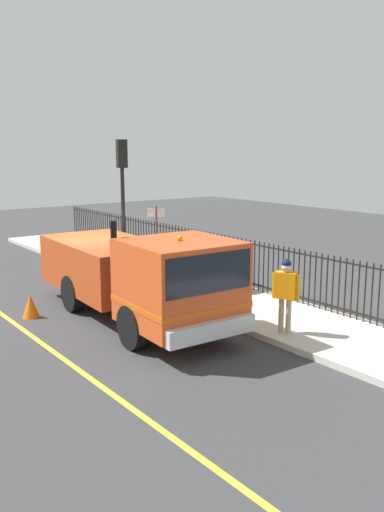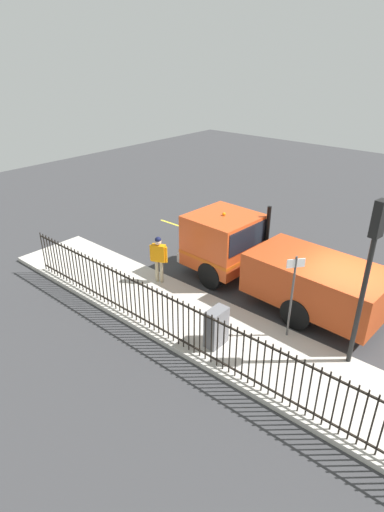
{
  "view_description": "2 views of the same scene",
  "coord_description": "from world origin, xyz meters",
  "px_view_note": "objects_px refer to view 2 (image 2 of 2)",
  "views": [
    {
      "loc": [
        -6.72,
        -13.74,
        4.19
      ],
      "look_at": [
        0.88,
        -3.72,
        1.72
      ],
      "focal_mm": 38.02,
      "sensor_mm": 36.0,
      "label": 1
    },
    {
      "loc": [
        10.6,
        3.22,
        7.29
      ],
      "look_at": [
        1.51,
        -4.63,
        1.32
      ],
      "focal_mm": 28.76,
      "sensor_mm": 36.0,
      "label": 2
    }
  ],
  "objects_px": {
    "work_truck": "(264,258)",
    "street_sign": "(293,288)",
    "traffic_light_near": "(371,254)",
    "traffic_cone": "(345,281)",
    "worker_standing": "(159,255)",
    "utility_cabinet": "(216,327)"
  },
  "relations": [
    {
      "from": "work_truck",
      "to": "street_sign",
      "type": "relative_size",
      "value": 2.84
    },
    {
      "from": "traffic_light_near",
      "to": "traffic_cone",
      "type": "height_order",
      "value": "traffic_light_near"
    },
    {
      "from": "worker_standing",
      "to": "work_truck",
      "type": "bearing_deg",
      "value": 9.65
    },
    {
      "from": "traffic_light_near",
      "to": "utility_cabinet",
      "type": "xyz_separation_m",
      "value": [
        1.7,
        -3.02,
        -2.52
      ]
    },
    {
      "from": "work_truck",
      "to": "worker_standing",
      "type": "xyz_separation_m",
      "value": [
        1.96,
        -2.9,
        -0.1
      ]
    },
    {
      "from": "work_truck",
      "to": "utility_cabinet",
      "type": "distance_m",
      "value": 3.5
    },
    {
      "from": "utility_cabinet",
      "to": "traffic_cone",
      "type": "xyz_separation_m",
      "value": [
        -5.37,
        1.42,
        -0.39
      ]
    },
    {
      "from": "traffic_light_near",
      "to": "traffic_cone",
      "type": "relative_size",
      "value": 7.18
    },
    {
      "from": "work_truck",
      "to": "worker_standing",
      "type": "relative_size",
      "value": 4.17
    },
    {
      "from": "traffic_cone",
      "to": "traffic_light_near",
      "type": "bearing_deg",
      "value": 23.56
    },
    {
      "from": "traffic_light_near",
      "to": "street_sign",
      "type": "height_order",
      "value": "traffic_light_near"
    },
    {
      "from": "work_truck",
      "to": "worker_standing",
      "type": "height_order",
      "value": "work_truck"
    },
    {
      "from": "worker_standing",
      "to": "street_sign",
      "type": "height_order",
      "value": "street_sign"
    },
    {
      "from": "work_truck",
      "to": "traffic_light_near",
      "type": "relative_size",
      "value": 1.62
    },
    {
      "from": "work_truck",
      "to": "traffic_light_near",
      "type": "height_order",
      "value": "traffic_light_near"
    },
    {
      "from": "utility_cabinet",
      "to": "work_truck",
      "type": "bearing_deg",
      "value": -168.57
    },
    {
      "from": "street_sign",
      "to": "utility_cabinet",
      "type": "bearing_deg",
      "value": -38.43
    },
    {
      "from": "work_truck",
      "to": "street_sign",
      "type": "xyz_separation_m",
      "value": [
        1.76,
        1.97,
        0.41
      ]
    },
    {
      "from": "utility_cabinet",
      "to": "traffic_cone",
      "type": "height_order",
      "value": "utility_cabinet"
    },
    {
      "from": "worker_standing",
      "to": "street_sign",
      "type": "relative_size",
      "value": 0.68
    },
    {
      "from": "traffic_cone",
      "to": "street_sign",
      "type": "relative_size",
      "value": 0.24
    },
    {
      "from": "street_sign",
      "to": "traffic_light_near",
      "type": "bearing_deg",
      "value": 92.61
    }
  ]
}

